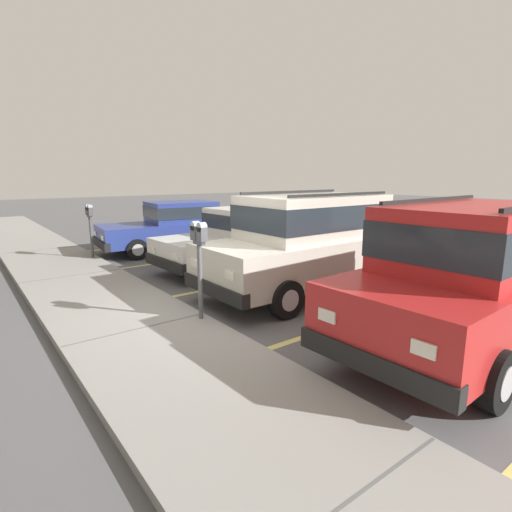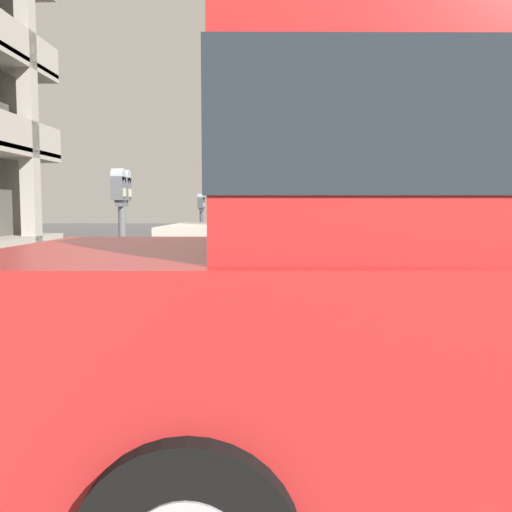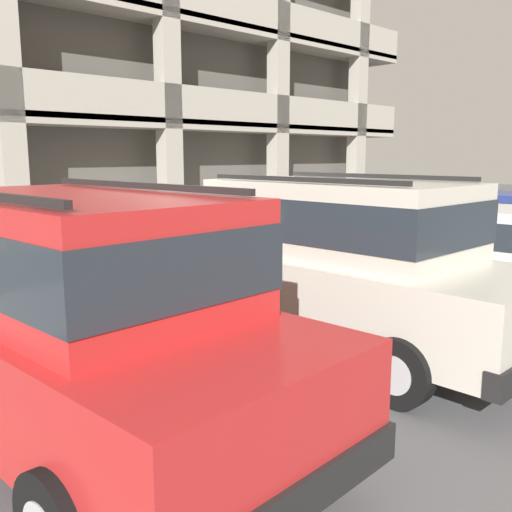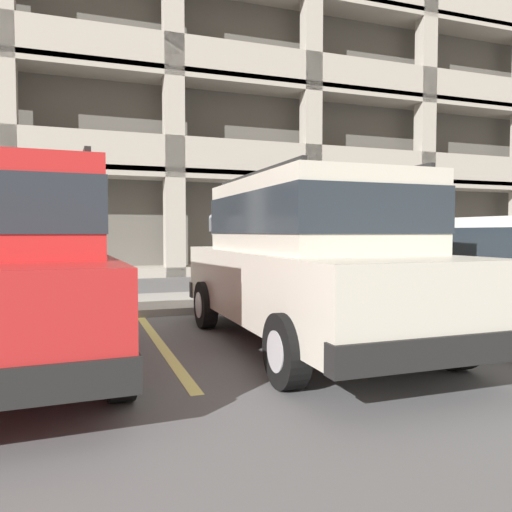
# 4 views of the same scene
# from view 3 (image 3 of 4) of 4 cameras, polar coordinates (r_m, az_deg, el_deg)

# --- Properties ---
(ground_plane) EXTENTS (80.00, 80.00, 0.10)m
(ground_plane) POSITION_cam_3_polar(r_m,az_deg,el_deg) (8.53, -5.95, -5.72)
(ground_plane) COLOR #565659
(sidewalk) EXTENTS (40.00, 2.20, 0.12)m
(sidewalk) POSITION_cam_3_polar(r_m,az_deg,el_deg) (9.52, -10.85, -3.48)
(sidewalk) COLOR gray
(sidewalk) RESTS_ON ground_plane
(parking_stall_lines) EXTENTS (12.22, 4.80, 0.01)m
(parking_stall_lines) POSITION_cam_3_polar(r_m,az_deg,el_deg) (8.61, 7.92, -5.25)
(parking_stall_lines) COLOR #DBD16B
(parking_stall_lines) RESTS_ON ground_plane
(silver_suv) EXTENTS (2.03, 4.78, 2.03)m
(silver_suv) POSITION_cam_3_polar(r_m,az_deg,el_deg) (6.70, 8.03, -0.13)
(silver_suv) COLOR beige
(silver_suv) RESTS_ON ground_plane
(red_sedan) EXTENTS (2.14, 4.85, 2.03)m
(red_sedan) POSITION_cam_3_polar(r_m,az_deg,el_deg) (4.74, -18.07, -4.80)
(red_sedan) COLOR red
(red_sedan) RESTS_ON ground_plane
(dark_hatchback) EXTENTS (1.98, 4.55, 1.54)m
(dark_hatchback) POSITION_cam_3_polar(r_m,az_deg,el_deg) (8.86, 19.49, 0.12)
(dark_hatchback) COLOR silver
(dark_hatchback) RESTS_ON ground_plane
(parking_meter_near) EXTENTS (0.35, 0.12, 1.55)m
(parking_meter_near) POSITION_cam_3_polar(r_m,az_deg,el_deg) (8.44, -8.50, 3.20)
(parking_meter_near) COLOR #595B60
(parking_meter_near) RESTS_ON sidewalk
(parking_meter_far) EXTENTS (0.35, 0.12, 1.46)m
(parking_meter_far) POSITION_cam_3_polar(r_m,az_deg,el_deg) (12.94, 13.82, 5.10)
(parking_meter_far) COLOR #47474C
(parking_meter_far) RESTS_ON sidewalk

